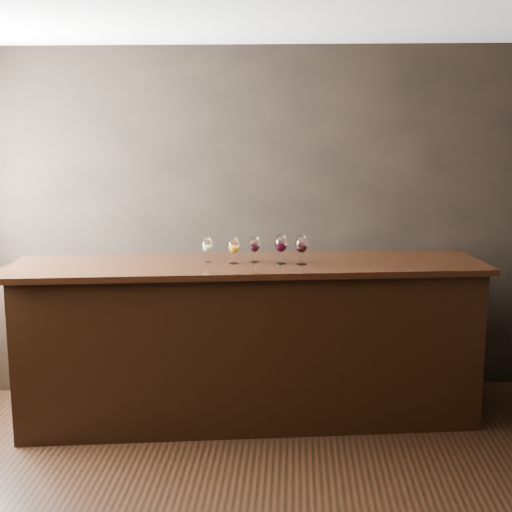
# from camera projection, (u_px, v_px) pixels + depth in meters

# --- Properties ---
(room_shell) EXTENTS (5.02, 4.52, 2.81)m
(room_shell) POSITION_uv_depth(u_px,v_px,m) (179.00, 196.00, 3.78)
(room_shell) COLOR black
(room_shell) RESTS_ON ground
(bar_counter) EXTENTS (3.35, 1.15, 1.15)m
(bar_counter) POSITION_uv_depth(u_px,v_px,m) (249.00, 345.00, 5.25)
(bar_counter) COLOR black
(bar_counter) RESTS_ON ground
(bar_top) EXTENTS (3.47, 1.24, 0.04)m
(bar_top) POSITION_uv_depth(u_px,v_px,m) (249.00, 266.00, 5.13)
(bar_top) COLOR black
(bar_top) RESTS_ON bar_counter
(back_bar_shelf) EXTENTS (2.80, 0.40, 1.01)m
(back_bar_shelf) POSITION_uv_depth(u_px,v_px,m) (168.00, 328.00, 5.93)
(back_bar_shelf) COLOR black
(back_bar_shelf) RESTS_ON ground
(glass_white) EXTENTS (0.07, 0.07, 0.18)m
(glass_white) POSITION_uv_depth(u_px,v_px,m) (207.00, 246.00, 5.13)
(glass_white) COLOR white
(glass_white) RESTS_ON bar_top
(glass_amber) EXTENTS (0.08, 0.08, 0.18)m
(glass_amber) POSITION_uv_depth(u_px,v_px,m) (234.00, 246.00, 5.09)
(glass_amber) COLOR white
(glass_amber) RESTS_ON bar_top
(glass_red_a) EXTENTS (0.08, 0.08, 0.18)m
(glass_red_a) POSITION_uv_depth(u_px,v_px,m) (255.00, 245.00, 5.14)
(glass_red_a) COLOR white
(glass_red_a) RESTS_ON bar_top
(glass_red_b) EXTENTS (0.09, 0.09, 0.21)m
(glass_red_b) POSITION_uv_depth(u_px,v_px,m) (281.00, 244.00, 5.07)
(glass_red_b) COLOR white
(glass_red_b) RESTS_ON bar_top
(glass_red_c) EXTENTS (0.09, 0.09, 0.21)m
(glass_red_c) POSITION_uv_depth(u_px,v_px,m) (301.00, 245.00, 5.06)
(glass_red_c) COLOR white
(glass_red_c) RESTS_ON bar_top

